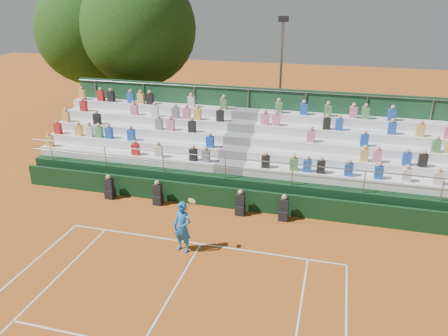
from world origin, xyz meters
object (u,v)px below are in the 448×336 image
(tennis_player, at_px, (183,227))
(floodlight_mast, at_px, (281,70))
(tree_west, at_px, (89,32))
(tree_east, at_px, (138,28))

(tennis_player, height_order, floodlight_mast, floodlight_mast)
(tennis_player, distance_m, tree_west, 18.60)
(tree_east, distance_m, floodlight_mast, 9.29)
(tree_west, distance_m, tree_east, 3.99)
(floodlight_mast, bearing_deg, tennis_player, -95.92)
(tree_east, bearing_deg, tree_west, 170.22)
(tennis_player, relative_size, floodlight_mast, 0.29)
(tree_west, bearing_deg, tree_east, -9.78)
(tennis_player, relative_size, tree_west, 0.22)
(tree_west, bearing_deg, floodlight_mast, 2.50)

